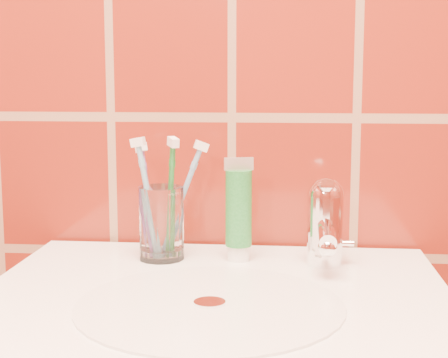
# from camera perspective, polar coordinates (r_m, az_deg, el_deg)

# --- Properties ---
(glass_tumbler) EXTENTS (0.07, 0.07, 0.10)m
(glass_tumbler) POSITION_cam_1_polar(r_m,az_deg,el_deg) (0.96, -5.24, -3.67)
(glass_tumbler) COLOR white
(glass_tumbler) RESTS_ON pedestal_sink
(toothpaste_tube) EXTENTS (0.04, 0.04, 0.14)m
(toothpaste_tube) POSITION_cam_1_polar(r_m,az_deg,el_deg) (0.94, 1.22, -2.81)
(toothpaste_tube) COLOR white
(toothpaste_tube) RESTS_ON pedestal_sink
(faucet) EXTENTS (0.05, 0.11, 0.12)m
(faucet) POSITION_cam_1_polar(r_m,az_deg,el_deg) (0.93, 8.42, -3.31)
(faucet) COLOR white
(faucet) RESTS_ON pedestal_sink
(toothbrush_0) EXTENTS (0.12, 0.11, 0.17)m
(toothbrush_0) POSITION_cam_1_polar(r_m,az_deg,el_deg) (0.96, -3.59, -1.75)
(toothbrush_0) COLOR #6892B9
(toothbrush_0) RESTS_ON glass_tumbler
(toothbrush_1) EXTENTS (0.10, 0.11, 0.18)m
(toothbrush_1) POSITION_cam_1_polar(r_m,az_deg,el_deg) (0.97, -6.29, -1.84)
(toothbrush_1) COLOR #7D4696
(toothbrush_1) RESTS_ON glass_tumbler
(toothbrush_2) EXTENTS (0.07, 0.08, 0.18)m
(toothbrush_2) POSITION_cam_1_polar(r_m,az_deg,el_deg) (0.94, -4.49, -1.70)
(toothbrush_2) COLOR #1D6D28
(toothbrush_2) RESTS_ON glass_tumbler
(toothbrush_3) EXTENTS (0.07, 0.06, 0.18)m
(toothbrush_3) POSITION_cam_1_polar(r_m,az_deg,el_deg) (0.95, -6.27, -1.72)
(toothbrush_3) COLOR #70AAC7
(toothbrush_3) RESTS_ON glass_tumbler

